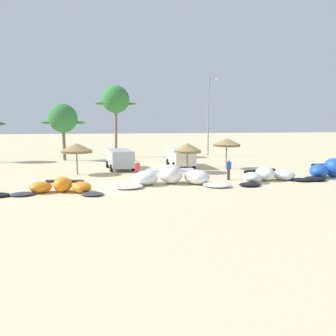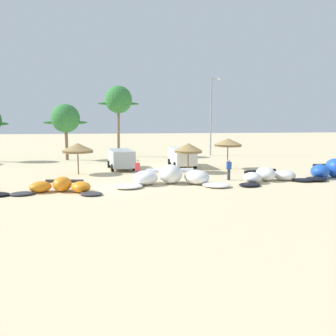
{
  "view_description": "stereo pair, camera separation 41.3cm",
  "coord_description": "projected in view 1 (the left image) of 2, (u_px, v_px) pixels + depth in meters",
  "views": [
    {
      "loc": [
        -1.58,
        -23.27,
        4.32
      ],
      "look_at": [
        3.89,
        2.0,
        1.0
      ],
      "focal_mm": 36.99,
      "sensor_mm": 36.0,
      "label": 1
    },
    {
      "loc": [
        -1.17,
        -23.35,
        4.32
      ],
      "look_at": [
        3.89,
        2.0,
        1.0
      ],
      "focal_mm": 36.99,
      "sensor_mm": 36.0,
      "label": 2
    }
  ],
  "objects": [
    {
      "name": "parked_van",
      "position": [
        180.0,
        156.0,
        34.92
      ],
      "size": [
        2.32,
        5.2,
        1.84
      ],
      "color": "white",
      "rests_on": "ground"
    },
    {
      "name": "kite_left_of_center",
      "position": [
        172.0,
        177.0,
        24.68
      ],
      "size": [
        8.35,
        4.27,
        1.39
      ],
      "color": "white",
      "rests_on": "ground"
    },
    {
      "name": "palm_center_left",
      "position": [
        116.0,
        100.0,
        44.58
      ],
      "size": [
        5.3,
        3.53,
        9.19
      ],
      "color": "#7F6647",
      "rests_on": "ground"
    },
    {
      "name": "kite_left",
      "position": [
        61.0,
        187.0,
        21.77
      ],
      "size": [
        5.84,
        3.31,
        0.94
      ],
      "color": "#333338",
      "rests_on": "ground"
    },
    {
      "name": "parked_car_second",
      "position": [
        120.0,
        158.0,
        32.96
      ],
      "size": [
        2.49,
        5.11,
        1.84
      ],
      "color": "#B2B7BC",
      "rests_on": "ground"
    },
    {
      "name": "beach_umbrella_middle",
      "position": [
        187.0,
        148.0,
        30.52
      ],
      "size": [
        2.54,
        2.54,
        2.63
      ],
      "color": "brown",
      "rests_on": "ground"
    },
    {
      "name": "kite_center",
      "position": [
        268.0,
        176.0,
        26.05
      ],
      "size": [
        6.8,
        3.9,
        1.06
      ],
      "color": "black",
      "rests_on": "ground"
    },
    {
      "name": "person_near_kites",
      "position": [
        138.0,
        171.0,
        25.68
      ],
      "size": [
        0.36,
        0.24,
        1.62
      ],
      "color": "#383842",
      "rests_on": "ground"
    },
    {
      "name": "ground_plane",
      "position": [
        118.0,
        188.0,
        23.44
      ],
      "size": [
        260.0,
        260.0,
        0.0
      ],
      "primitive_type": "plane",
      "color": "beige"
    },
    {
      "name": "kite_right_of_center",
      "position": [
        336.0,
        170.0,
        27.88
      ],
      "size": [
        7.4,
        3.45,
        1.53
      ],
      "color": "black",
      "rests_on": "ground"
    },
    {
      "name": "person_by_umbrellas",
      "position": [
        229.0,
        169.0,
        26.65
      ],
      "size": [
        0.36,
        0.24,
        1.62
      ],
      "color": "#383842",
      "rests_on": "ground"
    },
    {
      "name": "beach_umbrella_near_palms",
      "position": [
        227.0,
        142.0,
        33.08
      ],
      "size": [
        2.7,
        2.7,
        2.93
      ],
      "color": "brown",
      "rests_on": "ground"
    },
    {
      "name": "lamppost_west_center",
      "position": [
        209.0,
        113.0,
        46.67
      ],
      "size": [
        1.4,
        0.24,
        10.39
      ],
      "color": "gray",
      "rests_on": "ground"
    },
    {
      "name": "palm_left_of_gap",
      "position": [
        63.0,
        119.0,
        40.52
      ],
      "size": [
        5.04,
        3.36,
        6.63
      ],
      "color": "brown",
      "rests_on": "ground"
    },
    {
      "name": "beach_umbrella_near_van",
      "position": [
        77.0,
        148.0,
        29.34
      ],
      "size": [
        2.7,
        2.7,
        2.69
      ],
      "color": "brown",
      "rests_on": "ground"
    }
  ]
}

